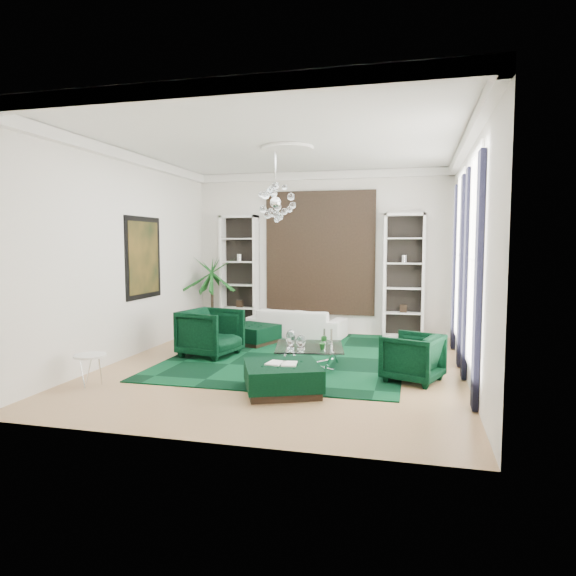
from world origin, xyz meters
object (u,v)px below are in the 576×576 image
(sofa, at_px, (297,323))
(coffee_table, at_px, (309,357))
(armchair_right, at_px, (413,358))
(armchair_left, at_px, (210,333))
(palm, at_px, (212,284))
(ottoman_side, at_px, (252,335))
(ottoman_front, at_px, (282,378))
(side_table, at_px, (91,371))

(sofa, distance_m, coffee_table, 2.98)
(armchair_right, relative_size, coffee_table, 0.73)
(coffee_table, bearing_deg, armchair_right, -13.76)
(armchair_left, distance_m, palm, 2.73)
(sofa, relative_size, ottoman_side, 2.41)
(armchair_right, relative_size, ottoman_front, 0.79)
(armchair_left, relative_size, side_table, 2.07)
(palm, bearing_deg, armchair_left, -68.50)
(armchair_left, xyz_separation_m, ottoman_side, (0.40, 1.32, -0.25))
(ottoman_front, bearing_deg, armchair_left, 134.13)
(ottoman_side, distance_m, ottoman_front, 3.62)
(armchair_left, xyz_separation_m, palm, (-0.97, 2.45, 0.72))
(sofa, bearing_deg, side_table, 73.50)
(side_table, height_order, palm, palm)
(armchair_right, bearing_deg, ottoman_front, -38.15)
(armchair_right, height_order, coffee_table, armchair_right)
(side_table, bearing_deg, ottoman_front, 6.80)
(armchair_left, xyz_separation_m, armchair_right, (3.71, -0.90, -0.08))
(side_table, bearing_deg, armchair_right, 16.76)
(coffee_table, xyz_separation_m, side_table, (-2.97, -1.83, 0.04))
(armchair_right, distance_m, ottoman_side, 3.99)
(armchair_left, distance_m, coffee_table, 2.07)
(armchair_right, bearing_deg, side_table, -51.99)
(coffee_table, xyz_separation_m, ottoman_front, (-0.09, -1.49, 0.01))
(armchair_left, bearing_deg, sofa, -12.84)
(armchair_right, distance_m, side_table, 4.89)
(sofa, height_order, side_table, sofa)
(sofa, distance_m, side_table, 5.13)
(side_table, bearing_deg, armchair_left, 67.22)
(ottoman_side, height_order, ottoman_front, ottoman_front)
(armchair_left, relative_size, armchair_right, 1.21)
(coffee_table, height_order, side_table, side_table)
(armchair_right, height_order, ottoman_side, armchair_right)
(sofa, xyz_separation_m, armchair_left, (-1.13, -2.37, 0.13))
(palm, bearing_deg, side_table, -90.05)
(armchair_left, height_order, coffee_table, armchair_left)
(armchair_right, bearing_deg, armchair_left, -82.41)
(coffee_table, bearing_deg, armchair_left, 166.44)
(ottoman_side, xyz_separation_m, side_table, (-1.37, -3.63, 0.03))
(armchair_left, relative_size, coffee_table, 0.88)
(armchair_left, xyz_separation_m, ottoman_front, (1.91, -1.97, -0.24))
(coffee_table, relative_size, ottoman_side, 1.24)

